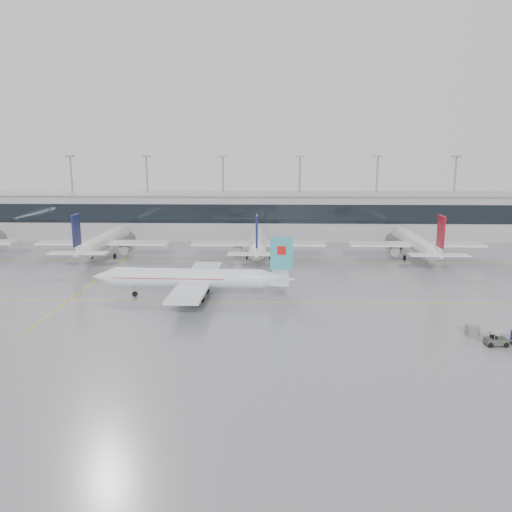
{
  "coord_description": "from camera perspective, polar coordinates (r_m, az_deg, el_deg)",
  "views": [
    {
      "loc": [
        2.39,
        -76.35,
        23.4
      ],
      "look_at": [
        0.0,
        12.0,
        5.0
      ],
      "focal_mm": 35.0,
      "sensor_mm": 36.0,
      "label": 1
    }
  ],
  "objects": [
    {
      "name": "ground",
      "position": [
        79.89,
        -0.23,
        -5.27
      ],
      "size": [
        320.0,
        320.0,
        0.0
      ],
      "primitive_type": "plane",
      "color": "gray",
      "rests_on": "ground"
    },
    {
      "name": "taxi_line_north",
      "position": [
        108.92,
        0.26,
        -0.64
      ],
      "size": [
        120.0,
        0.25,
        0.01
      ],
      "primitive_type": "cube",
      "color": "#E4B10E",
      "rests_on": "ground"
    },
    {
      "name": "terminal_roof",
      "position": [
        138.83,
        0.56,
        7.13
      ],
      "size": [
        182.0,
        16.0,
        0.4
      ],
      "primitive_type": "cube",
      "color": "gray",
      "rests_on": "ground"
    },
    {
      "name": "baggage_tug",
      "position": [
        69.04,
        25.75,
        -8.69
      ],
      "size": [
        3.9,
        1.73,
        1.88
      ],
      "rotation": [
        0.0,
        0.0,
        0.05
      ],
      "color": "#3B3E37",
      "rests_on": "ground"
    },
    {
      "name": "parked_jet_b",
      "position": [
        117.88,
        -16.97,
        1.63
      ],
      "size": [
        29.64,
        36.96,
        11.72
      ],
      "rotation": [
        0.0,
        0.0,
        1.57
      ],
      "color": "silver",
      "rests_on": "ground"
    },
    {
      "name": "parked_jet_d",
      "position": [
        116.45,
        17.79,
        1.46
      ],
      "size": [
        29.64,
        36.96,
        11.72
      ],
      "rotation": [
        0.0,
        0.0,
        1.57
      ],
      "color": "silver",
      "rests_on": "ground"
    },
    {
      "name": "terminal_glass",
      "position": [
        131.79,
        0.5,
        4.83
      ],
      "size": [
        180.0,
        0.2,
        5.0
      ],
      "primitive_type": "cube",
      "color": "black",
      "rests_on": "ground"
    },
    {
      "name": "taxi_line_cross",
      "position": [
        99.71,
        -17.47,
        -2.36
      ],
      "size": [
        0.25,
        60.0,
        0.01
      ],
      "primitive_type": "cube",
      "color": "#E4B10E",
      "rests_on": "ground"
    },
    {
      "name": "light_masts",
      "position": [
        144.72,
        0.61,
        7.77
      ],
      "size": [
        156.4,
        1.0,
        22.6
      ],
      "color": "gray",
      "rests_on": "ground"
    },
    {
      "name": "parked_jet_c",
      "position": [
        111.82,
        0.3,
        1.62
      ],
      "size": [
        29.64,
        36.96,
        11.72
      ],
      "rotation": [
        0.0,
        0.0,
        1.57
      ],
      "color": "silver",
      "rests_on": "ground"
    },
    {
      "name": "terminal",
      "position": [
        139.46,
        0.56,
        4.59
      ],
      "size": [
        180.0,
        15.0,
        12.0
      ],
      "primitive_type": "cube",
      "color": "gray",
      "rests_on": "ground"
    },
    {
      "name": "gse_unit",
      "position": [
        71.26,
        23.49,
        -7.82
      ],
      "size": [
        1.54,
        1.45,
        1.42
      ],
      "primitive_type": "cube",
      "rotation": [
        0.0,
        0.0,
        0.1
      ],
      "color": "gray",
      "rests_on": "ground"
    },
    {
      "name": "air_canada_jet",
      "position": [
        81.92,
        -6.86,
        -2.59
      ],
      "size": [
        33.69,
        26.15,
        10.28
      ],
      "rotation": [
        0.0,
        0.0,
        3.11
      ],
      "color": "silver",
      "rests_on": "ground"
    },
    {
      "name": "taxi_line_main",
      "position": [
        79.89,
        -0.23,
        -5.27
      ],
      "size": [
        120.0,
        0.25,
        0.01
      ],
      "primitive_type": "cube",
      "color": "#E4B10E",
      "rests_on": "ground"
    }
  ]
}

